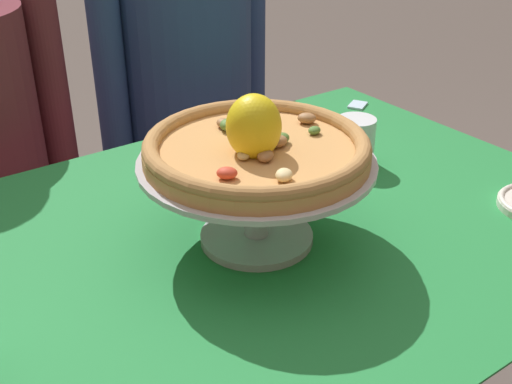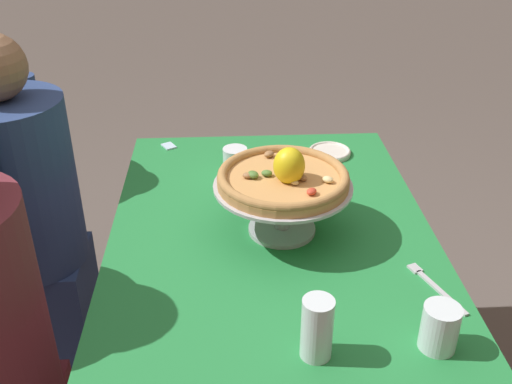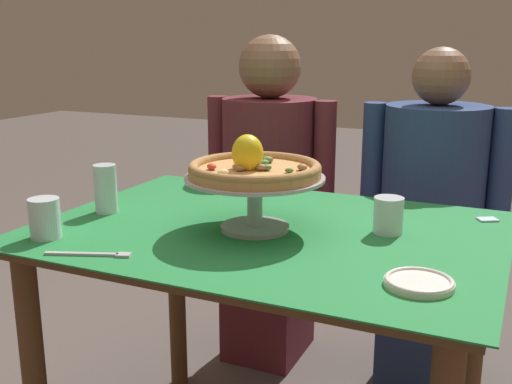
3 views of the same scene
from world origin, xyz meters
TOP-DOWN VIEW (x-y plane):
  - dining_table at (0.00, 0.00)m, footprint 1.16×0.84m
  - pizza_stand at (-0.03, -0.03)m, footprint 0.35×0.35m
  - pizza at (-0.03, -0.03)m, footprint 0.33×0.33m
  - water_glass_side_right at (0.29, 0.09)m, footprint 0.07×0.07m
  - water_glass_side_left at (-0.47, -0.05)m, footprint 0.06×0.06m
  - water_glass_front_left at (-0.46, -0.30)m, footprint 0.08×0.08m
  - side_plate at (0.42, -0.23)m, footprint 0.14×0.14m
  - dinner_fork at (-0.28, -0.35)m, footprint 0.19×0.09m
  - sugar_packet at (0.51, 0.31)m, footprint 0.06×0.06m
  - diner_left at (-0.30, 0.70)m, footprint 0.51×0.35m
  - diner_right at (0.30, 0.75)m, footprint 0.51×0.35m

SIDE VIEW (x-z plane):
  - diner_right at x=0.30m, z-range -0.01..1.20m
  - diner_left at x=-0.30m, z-range -0.01..1.24m
  - dining_table at x=0.00m, z-range 0.26..1.02m
  - sugar_packet at x=0.51m, z-range 0.76..0.77m
  - dinner_fork at x=-0.28m, z-range 0.76..0.77m
  - side_plate at x=0.42m, z-range 0.76..0.78m
  - water_glass_side_right at x=0.29m, z-range 0.76..0.85m
  - water_glass_front_left at x=-0.46m, z-range 0.76..0.86m
  - water_glass_side_left at x=-0.47m, z-range 0.76..0.89m
  - pizza_stand at x=-0.03m, z-range 0.79..0.93m
  - pizza at x=-0.03m, z-range 0.87..0.98m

